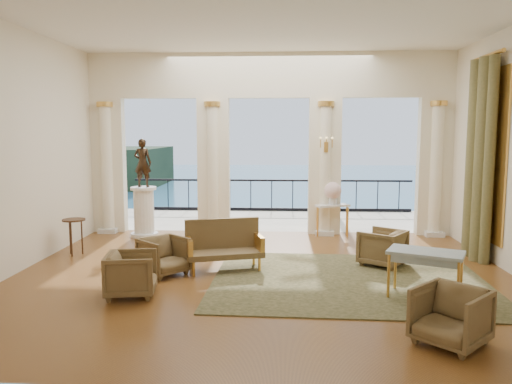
# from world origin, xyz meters

# --- Properties ---
(floor) EXTENTS (9.00, 9.00, 0.00)m
(floor) POSITION_xyz_m (0.00, 0.00, 0.00)
(floor) COLOR #4D2B14
(floor) RESTS_ON ground
(room_walls) EXTENTS (9.00, 9.00, 9.00)m
(room_walls) POSITION_xyz_m (0.00, -1.12, 2.88)
(room_walls) COLOR white
(room_walls) RESTS_ON ground
(arcade) EXTENTS (9.00, 0.56, 4.50)m
(arcade) POSITION_xyz_m (-0.00, 3.82, 2.58)
(arcade) COLOR #FFF3CA
(arcade) RESTS_ON ground
(terrace) EXTENTS (10.00, 3.60, 0.10)m
(terrace) POSITION_xyz_m (0.00, 5.80, -0.05)
(terrace) COLOR #A59C88
(terrace) RESTS_ON ground
(balustrade) EXTENTS (9.00, 0.06, 1.03)m
(balustrade) POSITION_xyz_m (0.00, 7.40, 0.41)
(balustrade) COLOR black
(balustrade) RESTS_ON terrace
(palm_tree) EXTENTS (2.00, 2.00, 4.50)m
(palm_tree) POSITION_xyz_m (2.00, 6.60, 4.09)
(palm_tree) COLOR #4C3823
(palm_tree) RESTS_ON terrace
(headland) EXTENTS (22.00, 18.00, 6.00)m
(headland) POSITION_xyz_m (-30.00, 70.00, -3.00)
(headland) COLOR black
(headland) RESTS_ON sea
(sea) EXTENTS (160.00, 160.00, 0.00)m
(sea) POSITION_xyz_m (0.00, 60.00, -6.00)
(sea) COLOR #26648B
(sea) RESTS_ON ground
(curtain) EXTENTS (0.33, 1.40, 4.09)m
(curtain) POSITION_xyz_m (4.28, 1.50, 2.02)
(curtain) COLOR brown
(curtain) RESTS_ON ground
(window_frame) EXTENTS (0.04, 1.60, 3.40)m
(window_frame) POSITION_xyz_m (4.47, 1.50, 2.10)
(window_frame) COLOR gold
(window_frame) RESTS_ON room_walls
(wall_sconce) EXTENTS (0.30, 0.11, 0.33)m
(wall_sconce) POSITION_xyz_m (1.40, 3.51, 2.23)
(wall_sconce) COLOR gold
(wall_sconce) RESTS_ON arcade
(rug) EXTENTS (4.79, 3.78, 0.02)m
(rug) POSITION_xyz_m (1.50, -0.25, 0.01)
(rug) COLOR #2B3318
(rug) RESTS_ON ground
(armchair_a) EXTENTS (1.00, 1.00, 0.75)m
(armchair_a) POSITION_xyz_m (-1.79, -0.01, 0.38)
(armchair_a) COLOR #43371A
(armchair_a) RESTS_ON ground
(armchair_b) EXTENTS (1.04, 1.04, 0.78)m
(armchair_b) POSITION_xyz_m (2.38, -2.80, 0.39)
(armchair_b) COLOR #43371A
(armchair_b) RESTS_ON ground
(armchair_c) EXTENTS (1.01, 1.03, 0.78)m
(armchair_c) POSITION_xyz_m (2.27, 0.80, 0.39)
(armchair_c) COLOR #43371A
(armchair_c) RESTS_ON ground
(armchair_d) EXTENTS (0.81, 0.85, 0.77)m
(armchair_d) POSITION_xyz_m (-2.02, -1.20, 0.38)
(armchair_d) COLOR #43371A
(armchair_d) RESTS_ON ground
(settee) EXTENTS (1.53, 0.98, 0.94)m
(settee) POSITION_xyz_m (-0.75, 0.40, 0.46)
(settee) COLOR #43371A
(settee) RESTS_ON ground
(game_table) EXTENTS (1.25, 1.00, 0.76)m
(game_table) POSITION_xyz_m (2.55, -1.10, 0.68)
(game_table) COLOR #91ADB7
(game_table) RESTS_ON ground
(pedestal) EXTENTS (0.67, 0.67, 1.23)m
(pedestal) POSITION_xyz_m (-3.05, 3.23, 0.59)
(pedestal) COLOR silver
(pedestal) RESTS_ON ground
(statue) EXTENTS (0.45, 0.32, 1.18)m
(statue) POSITION_xyz_m (-3.05, 3.23, 1.82)
(statue) COLOR black
(statue) RESTS_ON pedestal
(console_table) EXTENTS (0.88, 0.61, 0.78)m
(console_table) POSITION_xyz_m (1.59, 3.55, 0.65)
(console_table) COLOR silver
(console_table) RESTS_ON ground
(urn) EXTENTS (0.42, 0.42, 0.56)m
(urn) POSITION_xyz_m (1.59, 3.55, 1.10)
(urn) COLOR silver
(urn) RESTS_ON console_table
(side_table) EXTENTS (0.47, 0.47, 0.76)m
(side_table) POSITION_xyz_m (-4.00, 1.31, 0.65)
(side_table) COLOR black
(side_table) RESTS_ON ground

